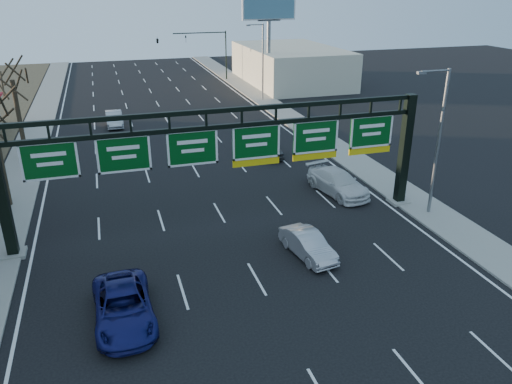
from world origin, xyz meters
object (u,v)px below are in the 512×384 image
object	(u,v)px
sign_gantry	(228,152)
car_white_wagon	(338,182)
car_blue_suv	(124,307)
car_silver_sedan	(308,245)

from	to	relation	value
sign_gantry	car_white_wagon	distance (m)	9.61
car_blue_suv	car_silver_sedan	bearing A→B (deg)	14.94
sign_gantry	car_blue_suv	distance (m)	10.68
sign_gantry	car_blue_suv	bearing A→B (deg)	-131.31
car_silver_sedan	car_white_wagon	distance (m)	9.04
sign_gantry	car_silver_sedan	xyz separation A→B (m)	(3.10, -4.64, -3.97)
car_blue_suv	car_white_wagon	world-z (taller)	car_white_wagon
car_blue_suv	car_silver_sedan	size ratio (longest dim) A/B	1.32
sign_gantry	car_blue_suv	size ratio (longest dim) A/B	4.65
sign_gantry	car_white_wagon	size ratio (longest dim) A/B	4.56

